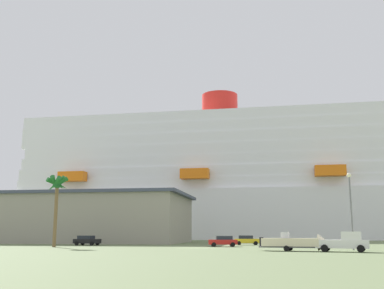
{
  "coord_description": "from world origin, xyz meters",
  "views": [
    {
      "loc": [
        8.6,
        -65.36,
        2.13
      ],
      "look_at": [
        -6.46,
        40.72,
        22.27
      ],
      "focal_mm": 43.71,
      "sensor_mm": 36.0,
      "label": 1
    }
  ],
  "objects_px": {
    "cruise_ship": "(328,187)",
    "small_boat_on_trailer": "(297,243)",
    "palm_tree": "(57,189)",
    "pickup_truck": "(344,242)",
    "parked_car_red_hatchback": "(223,241)",
    "parked_car_black_coupe": "(87,240)",
    "parked_car_yellow_taxi": "(247,240)",
    "street_lamp": "(351,200)"
  },
  "relations": [
    {
      "from": "street_lamp",
      "to": "parked_car_red_hatchback",
      "type": "bearing_deg",
      "value": 145.57
    },
    {
      "from": "pickup_truck",
      "to": "palm_tree",
      "type": "distance_m",
      "value": 41.05
    },
    {
      "from": "palm_tree",
      "to": "parked_car_black_coupe",
      "type": "height_order",
      "value": "palm_tree"
    },
    {
      "from": "small_boat_on_trailer",
      "to": "parked_car_red_hatchback",
      "type": "relative_size",
      "value": 1.99
    },
    {
      "from": "parked_car_yellow_taxi",
      "to": "parked_car_red_hatchback",
      "type": "bearing_deg",
      "value": -108.26
    },
    {
      "from": "cruise_ship",
      "to": "small_boat_on_trailer",
      "type": "height_order",
      "value": "cruise_ship"
    },
    {
      "from": "cruise_ship",
      "to": "parked_car_black_coupe",
      "type": "xyz_separation_m",
      "value": [
        -48.77,
        -69.09,
        -14.64
      ]
    },
    {
      "from": "pickup_truck",
      "to": "parked_car_black_coupe",
      "type": "distance_m",
      "value": 42.79
    },
    {
      "from": "parked_car_red_hatchback",
      "to": "parked_car_yellow_taxi",
      "type": "height_order",
      "value": "same"
    },
    {
      "from": "parked_car_yellow_taxi",
      "to": "parked_car_black_coupe",
      "type": "distance_m",
      "value": 26.64
    },
    {
      "from": "parked_car_yellow_taxi",
      "to": "palm_tree",
      "type": "bearing_deg",
      "value": -150.63
    },
    {
      "from": "street_lamp",
      "to": "parked_car_black_coupe",
      "type": "relative_size",
      "value": 2.07
    },
    {
      "from": "pickup_truck",
      "to": "parked_car_red_hatchback",
      "type": "distance_m",
      "value": 22.37
    },
    {
      "from": "small_boat_on_trailer",
      "to": "pickup_truck",
      "type": "bearing_deg",
      "value": -14.28
    },
    {
      "from": "pickup_truck",
      "to": "small_boat_on_trailer",
      "type": "distance_m",
      "value": 5.13
    },
    {
      "from": "parked_car_black_coupe",
      "to": "pickup_truck",
      "type": "bearing_deg",
      "value": -29.15
    },
    {
      "from": "palm_tree",
      "to": "parked_car_red_hatchback",
      "type": "distance_m",
      "value": 25.89
    },
    {
      "from": "street_lamp",
      "to": "parked_car_red_hatchback",
      "type": "relative_size",
      "value": 2.09
    },
    {
      "from": "cruise_ship",
      "to": "parked_car_black_coupe",
      "type": "distance_m",
      "value": 85.83
    },
    {
      "from": "parked_car_red_hatchback",
      "to": "parked_car_yellow_taxi",
      "type": "bearing_deg",
      "value": 71.74
    },
    {
      "from": "palm_tree",
      "to": "street_lamp",
      "type": "distance_m",
      "value": 41.2
    },
    {
      "from": "pickup_truck",
      "to": "parked_car_red_hatchback",
      "type": "relative_size",
      "value": 1.32
    },
    {
      "from": "parked_car_red_hatchback",
      "to": "parked_car_black_coupe",
      "type": "relative_size",
      "value": 0.99
    },
    {
      "from": "pickup_truck",
      "to": "small_boat_on_trailer",
      "type": "relative_size",
      "value": 0.66
    },
    {
      "from": "street_lamp",
      "to": "parked_car_red_hatchback",
      "type": "height_order",
      "value": "street_lamp"
    },
    {
      "from": "cruise_ship",
      "to": "palm_tree",
      "type": "xyz_separation_m",
      "value": [
        -50.15,
        -78.59,
        -7.04
      ]
    },
    {
      "from": "pickup_truck",
      "to": "parked_car_yellow_taxi",
      "type": "xyz_separation_m",
      "value": [
        -11.39,
        26.74,
        -0.21
      ]
    },
    {
      "from": "cruise_ship",
      "to": "pickup_truck",
      "type": "bearing_deg",
      "value": -97.22
    },
    {
      "from": "palm_tree",
      "to": "parked_car_black_coupe",
      "type": "bearing_deg",
      "value": 81.75
    },
    {
      "from": "small_boat_on_trailer",
      "to": "parked_car_red_hatchback",
      "type": "xyz_separation_m",
      "value": [
        -9.66,
        15.65,
        -0.13
      ]
    },
    {
      "from": "cruise_ship",
      "to": "street_lamp",
      "type": "relative_size",
      "value": 26.69
    },
    {
      "from": "palm_tree",
      "to": "small_boat_on_trailer",
      "type": "bearing_deg",
      "value": -16.62
    },
    {
      "from": "parked_car_black_coupe",
      "to": "small_boat_on_trailer",
      "type": "bearing_deg",
      "value": -31.14
    },
    {
      "from": "cruise_ship",
      "to": "small_boat_on_trailer",
      "type": "distance_m",
      "value": 91.33
    },
    {
      "from": "parked_car_yellow_taxi",
      "to": "cruise_ship",
      "type": "bearing_deg",
      "value": 70.17
    },
    {
      "from": "pickup_truck",
      "to": "parked_car_yellow_taxi",
      "type": "relative_size",
      "value": 1.36
    },
    {
      "from": "street_lamp",
      "to": "parked_car_yellow_taxi",
      "type": "xyz_separation_m",
      "value": [
        -13.36,
        21.21,
        -5.14
      ]
    },
    {
      "from": "pickup_truck",
      "to": "parked_car_red_hatchback",
      "type": "height_order",
      "value": "pickup_truck"
    },
    {
      "from": "parked_car_red_hatchback",
      "to": "palm_tree",
      "type": "bearing_deg",
      "value": -166.99
    },
    {
      "from": "pickup_truck",
      "to": "small_boat_on_trailer",
      "type": "xyz_separation_m",
      "value": [
        -4.97,
        1.27,
        -0.09
      ]
    },
    {
      "from": "parked_car_red_hatchback",
      "to": "small_boat_on_trailer",
      "type": "bearing_deg",
      "value": -58.31
    },
    {
      "from": "cruise_ship",
      "to": "pickup_truck",
      "type": "height_order",
      "value": "cruise_ship"
    }
  ]
}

